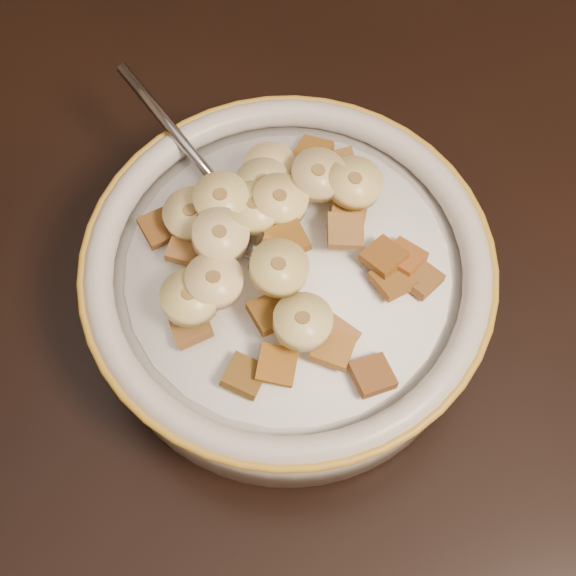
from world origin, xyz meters
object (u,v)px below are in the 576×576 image
(table, at_px, (451,496))
(spoon, at_px, (249,223))
(cereal_bowl, at_px, (288,290))
(chair, at_px, (570,174))

(table, height_order, spoon, spoon)
(cereal_bowl, relative_size, spoon, 4.17)
(table, height_order, chair, chair)
(cereal_bowl, distance_m, spoon, 0.05)
(chair, height_order, cereal_bowl, chair)
(table, xyz_separation_m, cereal_bowl, (-0.13, 0.07, 0.05))
(chair, xyz_separation_m, spoon, (-0.23, -0.40, 0.38))
(cereal_bowl, bearing_deg, table, -28.93)
(table, height_order, cereal_bowl, cereal_bowl)
(cereal_bowl, bearing_deg, spoon, 149.25)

